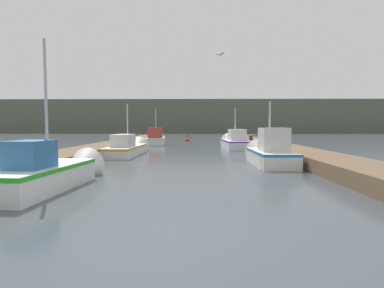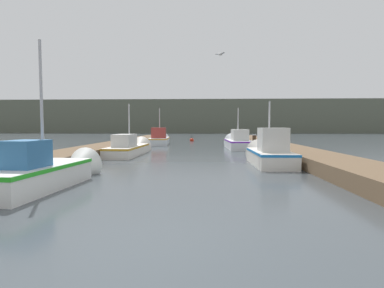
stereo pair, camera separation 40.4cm
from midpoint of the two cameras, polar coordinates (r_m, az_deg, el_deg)
ground_plane at (r=4.59m, az=-6.88°, el=-19.15°), size 200.00×200.00×0.00m
dock_left at (r=21.23m, az=-16.55°, el=-0.70°), size 2.25×40.00×0.52m
dock_right at (r=20.91m, az=15.37°, el=-0.74°), size 2.25×40.00×0.52m
distant_shore_ridge at (r=78.01m, az=0.52°, el=5.14°), size 120.00×16.00×7.98m
fishing_boat_0 at (r=9.64m, az=-26.04°, el=-4.71°), size 1.67×4.77×4.44m
fishing_boat_1 at (r=14.24m, az=13.58°, el=-1.66°), size 1.57×4.65×3.26m
fishing_boat_2 at (r=18.79m, az=-12.53°, el=-0.72°), size 1.63×6.02×3.51m
fishing_boat_3 at (r=23.74m, az=7.59°, el=0.37°), size 1.89×5.65×3.60m
fishing_boat_4 at (r=28.73m, az=-7.26°, el=0.95°), size 2.07×6.16×3.87m
mooring_piling_0 at (r=28.99m, az=9.48°, el=1.33°), size 0.29×0.29×1.36m
mooring_piling_1 at (r=24.63m, az=10.70°, el=0.56°), size 0.34×0.34×1.04m
channel_buoy at (r=33.76m, az=-1.23°, el=0.74°), size 0.46×0.46×0.96m
seagull_lead at (r=15.59m, az=4.57°, el=16.64°), size 0.48×0.46×0.12m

